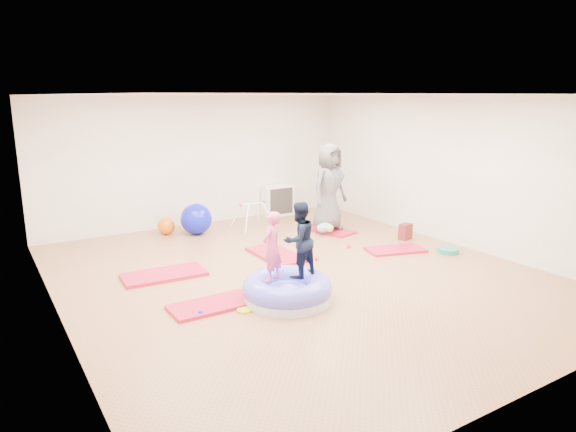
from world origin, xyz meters
TOP-DOWN VIEW (x-y plane):
  - room at (0.00, 0.00)m, footprint 7.01×8.01m
  - gym_mat_front_left at (-1.69, -0.47)m, footprint 1.15×0.58m
  - gym_mat_mid_left at (-1.85, 1.05)m, footprint 1.31×0.71m
  - gym_mat_center_back at (0.19, 1.01)m, footprint 0.61×1.23m
  - gym_mat_right at (2.22, 0.12)m, footprint 1.16×0.81m
  - gym_mat_rear_right at (2.01, 1.90)m, footprint 0.80×1.20m
  - inflatable_cushion at (-0.72, -0.83)m, footprint 1.25×1.25m
  - child_pink at (-0.91, -0.76)m, footprint 0.42×0.37m
  - child_navy at (-0.52, -0.82)m, footprint 0.58×0.49m
  - adult_caregiver at (2.00, 1.91)m, footprint 0.99×0.76m
  - infant at (1.78, 1.70)m, footprint 0.36×0.37m
  - ball_pit_balls at (-0.04, 0.14)m, footprint 3.61×1.62m
  - exercise_ball_blue at (-0.44, 3.16)m, footprint 0.64×0.64m
  - exercise_ball_orange at (-0.98, 3.47)m, footprint 0.35×0.35m
  - infant_play_gym at (0.75, 2.93)m, footprint 0.74×0.70m
  - cube_shelf at (1.89, 3.79)m, footprint 0.72×0.35m
  - balance_disc at (2.96, -0.46)m, footprint 0.39×0.39m
  - backpack at (2.94, 0.60)m, footprint 0.30×0.23m
  - yellow_toy at (-1.39, -0.84)m, footprint 0.20×0.20m

SIDE VIEW (x-z plane):
  - yellow_toy at x=-1.39m, z-range 0.00..0.03m
  - gym_mat_right at x=2.22m, z-range 0.00..0.04m
  - gym_mat_rear_right at x=2.01m, z-range 0.00..0.05m
  - gym_mat_front_left at x=-1.69m, z-range 0.00..0.05m
  - gym_mat_center_back at x=0.19m, z-range 0.00..0.05m
  - gym_mat_mid_left at x=-1.85m, z-range 0.00..0.05m
  - ball_pit_balls at x=-0.04m, z-range 0.00..0.07m
  - balance_disc at x=2.96m, z-range 0.00..0.09m
  - infant at x=1.78m, z-range 0.05..0.26m
  - inflatable_cushion at x=-0.72m, z-range -0.04..0.35m
  - backpack at x=2.94m, z-range 0.00..0.31m
  - exercise_ball_orange at x=-0.98m, z-range 0.00..0.35m
  - exercise_ball_blue at x=-0.44m, z-range 0.00..0.64m
  - cube_shelf at x=1.89m, z-range 0.00..0.72m
  - infant_play_gym at x=0.75m, z-range 0.10..0.66m
  - child_pink at x=-0.91m, z-range 0.36..1.33m
  - child_navy at x=-0.52m, z-range 0.36..1.43m
  - adult_caregiver at x=2.00m, z-range 0.05..1.84m
  - room at x=0.00m, z-range 0.00..2.80m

